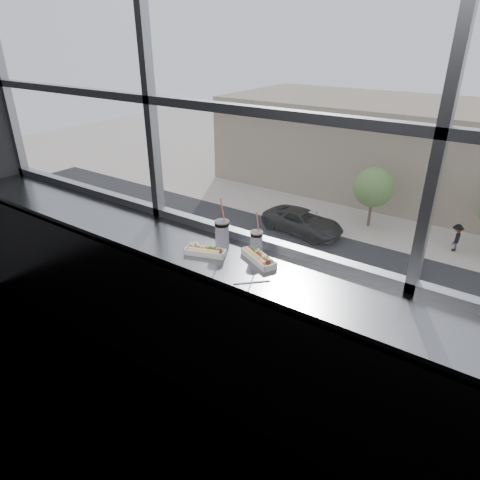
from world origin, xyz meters
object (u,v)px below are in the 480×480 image
Objects in this scene: hotdog_tray_right at (259,257)px; soda_cup_left at (222,233)px; car_near_b at (339,297)px; car_far_a at (303,218)px; wrapper at (194,243)px; tree_left at (373,188)px; loose_straw at (252,282)px; car_near_a at (195,247)px; pedestrian_b at (457,235)px; soda_cup_right at (256,242)px; hotdog_tray_left at (205,251)px.

hotdog_tray_right is 0.32m from soda_cup_left.
car_far_a is (-6.27, 8.00, 0.16)m from car_near_b.
wrapper is 0.02× the size of tree_left.
loose_straw is 24.90m from car_near_a.
loose_straw reaches higher than tree_left.
loose_straw reaches higher than pedestrian_b.
soda_cup_right reaches higher than tree_left.
pedestrian_b is at bearing 93.25° from soda_cup_right.
wrapper is (-0.61, 0.19, 0.01)m from loose_straw.
soda_cup_right is 0.07× the size of tree_left.
car_far_a is (-11.54, 24.46, -10.91)m from loose_straw.
car_near_a is (-15.01, 16.21, -11.01)m from hotdog_tray_right.
car_far_a is 5.72m from tree_left.
soda_cup_right is 0.14× the size of pedestrian_b.
wrapper is 0.01× the size of car_far_a.
hotdog_tray_left is 29.76m from pedestrian_b.
car_far_a is 1.47× the size of tree_left.
hotdog_tray_left is 1.30× the size of loose_straw.
hotdog_tray_right reaches higher than wrapper.
tree_left is at bearing 104.95° from soda_cup_left.
soda_cup_right is 28.86m from car_far_a.
hotdog_tray_left is at bearing 2.66° from pedestrian_b.
car_near_a is 0.94× the size of car_far_a.
hotdog_tray_right reaches higher than hotdog_tray_left.
hotdog_tray_right is 1.38× the size of loose_straw.
car_near_a is 1.37× the size of tree_left.
wrapper reaches higher than car_near_a.
soda_cup_left reaches higher than tree_left.
soda_cup_right is 30.57m from tree_left.
soda_cup_right is 0.37m from loose_straw.
car_near_a is 2.74× the size of pedestrian_b.
tree_left is (-2.67, 12.00, 2.10)m from car_near_b.
soda_cup_left is at bearing 103.20° from loose_straw.
soda_cup_right is 0.46m from wrapper.
pedestrian_b is at bearing -64.07° from car_far_a.
hotdog_tray_right reaches higher than tree_left.
wrapper is at bearing 137.29° from hotdog_tray_left.
soda_cup_right is 20.28m from car_near_b.
soda_cup_right reaches higher than car_near_b.
soda_cup_left is 30.55m from tree_left.
car_near_b is at bearing 106.69° from soda_cup_left.
wrapper is at bearing -146.18° from car_near_a.
soda_cup_left reaches higher than car_far_a.
pedestrian_b is (13.38, 11.32, 0.08)m from car_near_a.
car_near_a is at bearing -120.86° from tree_left.
wrapper reaches higher than car_far_a.
soda_cup_right is 29.62m from pedestrian_b.
hotdog_tray_left is 0.94× the size of hotdog_tray_right.
loose_straw is (0.42, -0.27, -0.11)m from soda_cup_left.
car_near_b is (9.84, 0.00, -0.08)m from car_near_a.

